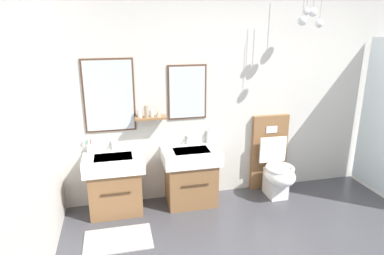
# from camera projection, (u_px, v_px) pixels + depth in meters

# --- Properties ---
(wall_back) EXTENTS (5.09, 0.64, 2.72)m
(wall_back) POSITION_uv_depth(u_px,v_px,m) (258.00, 86.00, 4.20)
(wall_back) COLOR beige
(wall_back) RESTS_ON ground
(bath_mat) EXTENTS (0.68, 0.44, 0.01)m
(bath_mat) POSITION_uv_depth(u_px,v_px,m) (118.00, 240.00, 3.43)
(bath_mat) COLOR #9E9993
(bath_mat) RESTS_ON ground
(vanity_sink_left) EXTENTS (0.67, 0.47, 0.69)m
(vanity_sink_left) POSITION_uv_depth(u_px,v_px,m) (115.00, 182.00, 3.87)
(vanity_sink_left) COLOR brown
(vanity_sink_left) RESTS_ON ground
(tap_on_left_sink) EXTENTS (0.03, 0.13, 0.11)m
(tap_on_left_sink) POSITION_uv_depth(u_px,v_px,m) (113.00, 145.00, 3.91)
(tap_on_left_sink) COLOR silver
(tap_on_left_sink) RESTS_ON vanity_sink_left
(vanity_sink_right) EXTENTS (0.67, 0.47, 0.69)m
(vanity_sink_right) POSITION_uv_depth(u_px,v_px,m) (191.00, 175.00, 4.06)
(vanity_sink_right) COLOR brown
(vanity_sink_right) RESTS_ON ground
(tap_on_right_sink) EXTENTS (0.03, 0.13, 0.11)m
(tap_on_right_sink) POSITION_uv_depth(u_px,v_px,m) (188.00, 139.00, 4.10)
(tap_on_right_sink) COLOR silver
(tap_on_right_sink) RESTS_ON vanity_sink_right
(toilet) EXTENTS (0.48, 0.62, 1.00)m
(toilet) POSITION_uv_depth(u_px,v_px,m) (274.00, 166.00, 4.29)
(toilet) COLOR brown
(toilet) RESTS_ON ground
(toothbrush_cup) EXTENTS (0.07, 0.07, 0.20)m
(toothbrush_cup) POSITION_uv_depth(u_px,v_px,m) (90.00, 148.00, 3.85)
(toothbrush_cup) COLOR silver
(toothbrush_cup) RESTS_ON vanity_sink_left
(soap_dispenser) EXTENTS (0.06, 0.06, 0.19)m
(soap_dispenser) POSITION_uv_depth(u_px,v_px,m) (209.00, 137.00, 4.15)
(soap_dispenser) COLOR white
(soap_dispenser) RESTS_ON vanity_sink_right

